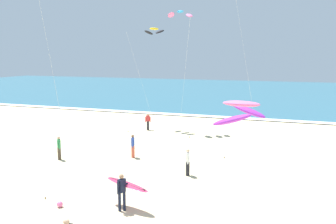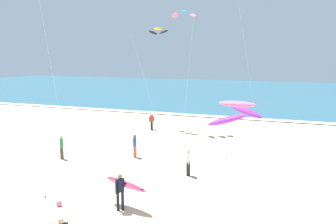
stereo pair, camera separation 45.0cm
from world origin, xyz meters
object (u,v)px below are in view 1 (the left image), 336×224
Objects in this scene: bystander_white_top at (188,162)px; surfer_trailing at (124,187)px; kite_arc_rose_far at (241,111)px; kite_arc_golden_low at (154,31)px; bystander_green_top at (59,148)px; kite_arc_cobalt_mid at (180,14)px; bystander_red_top at (148,121)px; bystander_blue_top at (133,146)px; beach_ball at (60,204)px.

surfer_trailing is at bearing -104.22° from bystander_white_top.
kite_arc_golden_low is at bearing 119.72° from kite_arc_rose_far.
kite_arc_rose_far reaches higher than bystander_green_top.
bystander_red_top is at bearing -156.06° from kite_arc_cobalt_mid.
bystander_blue_top and bystander_green_top have the same top height.
kite_arc_cobalt_mid reaches higher than bystander_blue_top.
kite_arc_rose_far is 3.34× the size of bystander_red_top.
kite_arc_rose_far is 3.34× the size of bystander_blue_top.
bystander_green_top is 5.68× the size of beach_ball.
beach_ball is at bearing 176.49° from kite_arc_rose_far.
surfer_trailing is 1.53× the size of bystander_blue_top.
kite_arc_cobalt_mid is at bearing 99.83° from surfer_trailing.
bystander_green_top is (-1.96, -12.16, -8.26)m from kite_arc_golden_low.
bystander_green_top is at bearing -154.46° from bystander_blue_top.
kite_arc_rose_far is at bearing -3.51° from beach_ball.
kite_arc_cobalt_mid is 6.81× the size of bystander_red_top.
beach_ball is at bearing -164.76° from surfer_trailing.
surfer_trailing is 20.14m from kite_arc_cobalt_mid.
kite_arc_cobalt_mid is at bearing 89.12° from bystander_blue_top.
surfer_trailing is at bearing 15.24° from beach_ball.
bystander_white_top reaches higher than beach_ball.
kite_arc_rose_far reaches higher than bystander_red_top.
bystander_green_top is at bearing -99.16° from kite_arc_golden_low.
kite_arc_rose_far is 22.26m from kite_arc_golden_low.
kite_arc_cobalt_mid is 13.83m from bystander_blue_top.
bystander_blue_top is at bearing -76.38° from kite_arc_golden_low.
bystander_green_top is at bearing 151.92° from kite_arc_rose_far.
kite_arc_golden_low is (-10.84, 19.00, 4.13)m from kite_arc_rose_far.
kite_arc_golden_low is 14.83m from bystander_green_top.
beach_ball is (-2.90, -0.79, -0.91)m from surfer_trailing.
bystander_red_top is (-10.96, 17.62, -4.13)m from kite_arc_rose_far.
beach_ball is at bearing -124.75° from bystander_white_top.
bystander_white_top is 8.95m from bystander_green_top.
bystander_green_top is 7.91m from beach_ball.
surfer_trailing is at bearing -67.35° from bystander_blue_top.
bystander_white_top is at bearing 120.17° from kite_arc_rose_far.
bystander_white_top is 1.00× the size of bystander_blue_top.
bystander_white_top is 5.68× the size of beach_ball.
bystander_green_top is (-8.95, 0.19, 0.00)m from bystander_white_top.
kite_arc_cobalt_mid reaches higher than bystander_white_top.
bystander_red_top is 10.94m from bystander_green_top.
bystander_white_top is at bearing 55.25° from beach_ball.
bystander_green_top reaches higher than beach_ball.
kite_arc_rose_far is 8.72m from bystander_white_top.
kite_arc_golden_low is 20.72m from beach_ball.
bystander_white_top and bystander_red_top have the same top height.
kite_arc_golden_low is 5.91× the size of bystander_green_top.
bystander_white_top is at bearing -57.09° from bystander_red_top.
surfer_trailing is 1.53× the size of bystander_red_top.
kite_arc_golden_low is 5.91× the size of bystander_red_top.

